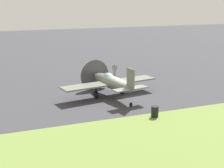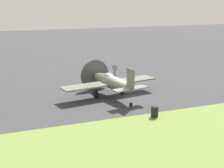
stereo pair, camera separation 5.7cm
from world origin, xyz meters
name	(u,v)px [view 1 (the left image)]	position (x,y,z in m)	size (l,w,h in m)	color
ground_plane	(124,99)	(0.00, 0.00, 0.00)	(160.00, 160.00, 0.00)	#38383D
grass_verge	(184,139)	(0.00, -10.14, 0.00)	(120.00, 11.00, 0.01)	olive
airplane_lead	(111,82)	(-0.85, 1.20, 1.50)	(10.09, 8.03, 3.57)	slate
ground_crew_chief	(115,70)	(2.80, 9.14, 0.91)	(0.59, 0.38, 1.73)	#9E998E
fuel_drum	(155,112)	(0.27, -5.51, 0.45)	(0.60, 0.60, 0.90)	black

